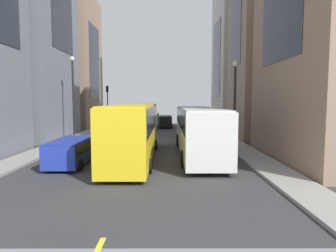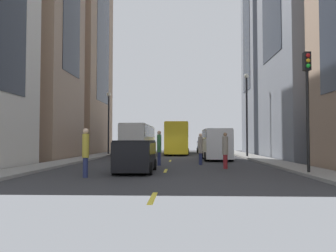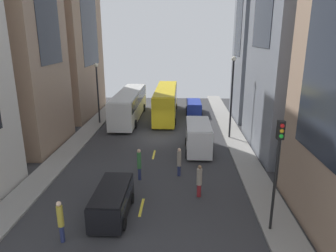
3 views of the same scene
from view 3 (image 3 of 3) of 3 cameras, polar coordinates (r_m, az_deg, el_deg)
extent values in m
plane|color=#333335|center=(30.32, -1.94, -2.39)|extent=(41.15, 41.15, 0.00)
cube|color=gray|center=(31.77, -15.71, -1.98)|extent=(2.00, 44.00, 0.15)
cube|color=gray|center=(30.67, 12.33, -2.40)|extent=(2.00, 44.00, 0.15)
cube|color=yellow|center=(18.90, -4.94, -14.81)|extent=(0.16, 2.00, 0.01)
cube|color=yellow|center=(26.39, -2.64, -5.33)|extent=(0.16, 2.00, 0.01)
cube|color=yellow|center=(34.30, -1.41, -0.11)|extent=(0.16, 2.00, 0.01)
cube|color=yellow|center=(42.41, -0.65, 3.13)|extent=(0.16, 2.00, 0.01)
cube|color=yellow|center=(50.61, -0.13, 5.32)|extent=(0.16, 2.00, 0.01)
cube|color=silver|center=(37.37, -7.21, 3.95)|extent=(2.55, 12.95, 3.00)
cube|color=black|center=(37.19, -7.26, 5.23)|extent=(2.60, 11.91, 1.20)
cube|color=beige|center=(37.07, -7.29, 6.27)|extent=(2.45, 12.43, 0.08)
cylinder|color=black|center=(41.70, -7.84, 3.44)|extent=(0.46, 1.00, 1.00)
cylinder|color=black|center=(41.35, -4.63, 3.43)|extent=(0.46, 1.00, 1.00)
cylinder|color=black|center=(34.09, -10.18, 0.38)|extent=(0.46, 1.00, 1.00)
cylinder|color=black|center=(33.65, -6.28, 0.34)|extent=(0.46, 1.00, 1.00)
cube|color=yellow|center=(38.31, -0.39, 4.52)|extent=(2.45, 12.47, 3.30)
cube|color=black|center=(38.14, -0.40, 5.78)|extent=(2.50, 11.47, 1.48)
cube|color=gold|center=(38.00, -0.40, 7.01)|extent=(2.35, 11.97, 0.08)
cylinder|color=black|center=(42.46, -1.65, 3.66)|extent=(0.44, 0.76, 0.76)
cylinder|color=black|center=(42.36, 1.40, 3.63)|extent=(0.44, 0.76, 0.76)
cylinder|color=black|center=(34.99, -2.55, 0.85)|extent=(0.44, 0.76, 0.76)
cylinder|color=black|center=(34.87, 1.14, 0.80)|extent=(0.44, 0.76, 0.76)
cube|color=white|center=(26.80, 5.66, -1.99)|extent=(2.05, 5.14, 2.30)
cube|color=black|center=(26.57, 5.71, -0.45)|extent=(2.09, 4.73, 0.69)
cube|color=silver|center=(26.45, 5.74, 0.46)|extent=(1.97, 4.93, 0.08)
cylinder|color=black|center=(28.59, 3.55, -2.84)|extent=(0.37, 0.72, 0.72)
cylinder|color=black|center=(28.69, 7.33, -2.87)|extent=(0.37, 0.72, 0.72)
cylinder|color=black|center=(25.60, 3.67, -5.19)|extent=(0.37, 0.72, 0.72)
cylinder|color=black|center=(25.72, 7.89, -5.22)|extent=(0.37, 0.72, 0.72)
cube|color=black|center=(17.98, -10.31, -13.55)|extent=(1.77, 4.29, 1.42)
cube|color=black|center=(17.80, -10.38, -12.54)|extent=(1.81, 3.95, 0.60)
cube|color=black|center=(17.62, -10.44, -11.43)|extent=(1.70, 4.12, 0.08)
cylinder|color=black|center=(19.57, -11.76, -12.92)|extent=(0.32, 0.62, 0.62)
cylinder|color=black|center=(19.25, -6.92, -13.20)|extent=(0.32, 0.62, 0.62)
cylinder|color=black|center=(17.39, -13.94, -17.16)|extent=(0.32, 0.62, 0.62)
cylinder|color=black|center=(17.03, -8.41, -17.60)|extent=(0.32, 0.62, 0.62)
cube|color=#2338AD|center=(40.36, 4.82, 3.57)|extent=(1.84, 4.53, 1.30)
cube|color=black|center=(40.29, 4.83, 4.02)|extent=(1.88, 4.17, 0.55)
cube|color=navy|center=(40.22, 4.84, 4.52)|extent=(1.77, 4.35, 0.08)
cylinder|color=black|center=(41.82, 3.56, 3.33)|extent=(0.33, 0.62, 0.62)
cylinder|color=black|center=(41.89, 5.89, 3.30)|extent=(0.33, 0.62, 0.62)
cylinder|color=black|center=(39.09, 3.63, 2.40)|extent=(0.33, 0.62, 0.62)
cylinder|color=black|center=(39.16, 6.12, 2.36)|extent=(0.33, 0.62, 0.62)
cylinder|color=navy|center=(22.46, 2.06, -8.30)|extent=(0.23, 0.23, 0.78)
cylinder|color=gray|center=(22.08, 2.09, -6.06)|extent=(0.31, 0.31, 1.12)
sphere|color=beige|center=(21.83, 2.10, -4.41)|extent=(0.24, 0.24, 0.24)
cylinder|color=maroon|center=(19.86, 5.77, -11.82)|extent=(0.26, 0.26, 0.82)
cylinder|color=gray|center=(19.43, 5.85, -9.35)|extent=(0.34, 0.34, 1.08)
sphere|color=#8C6647|center=(19.16, 5.91, -7.59)|extent=(0.23, 0.23, 0.23)
cylinder|color=navy|center=(16.79, -19.07, -18.39)|extent=(0.23, 0.23, 0.90)
cylinder|color=gold|center=(16.26, -19.41, -15.51)|extent=(0.31, 0.31, 1.08)
sphere|color=beige|center=(15.93, -19.64, -13.46)|extent=(0.25, 0.25, 0.25)
cylinder|color=navy|center=(21.95, -5.31, -8.85)|extent=(0.22, 0.22, 0.88)
cylinder|color=#336B38|center=(21.53, -5.39, -6.39)|extent=(0.29, 0.29, 1.17)
sphere|color=tan|center=(21.26, -5.44, -4.62)|extent=(0.26, 0.26, 0.26)
cylinder|color=black|center=(16.44, 19.19, -10.44)|extent=(0.14, 0.14, 4.93)
cube|color=black|center=(15.39, 20.21, -0.69)|extent=(0.32, 0.32, 0.90)
sphere|color=red|center=(15.16, 20.49, 0.03)|extent=(0.20, 0.20, 0.20)
sphere|color=orange|center=(15.23, 20.40, -0.88)|extent=(0.20, 0.20, 0.20)
sphere|color=green|center=(15.30, 20.30, -1.78)|extent=(0.20, 0.20, 0.20)
cylinder|color=black|center=(30.03, 11.70, 4.72)|extent=(0.18, 0.18, 7.41)
sphere|color=silver|center=(29.51, 12.14, 12.12)|extent=(0.44, 0.44, 0.44)
cylinder|color=black|center=(35.54, -12.88, 5.57)|extent=(0.18, 0.18, 6.36)
sphere|color=silver|center=(35.08, -13.23, 10.96)|extent=(0.44, 0.44, 0.44)
camera|label=1|loc=(56.88, -1.67, 10.47)|focal=30.93mm
camera|label=2|loc=(8.46, -76.67, -79.20)|focal=35.11mm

